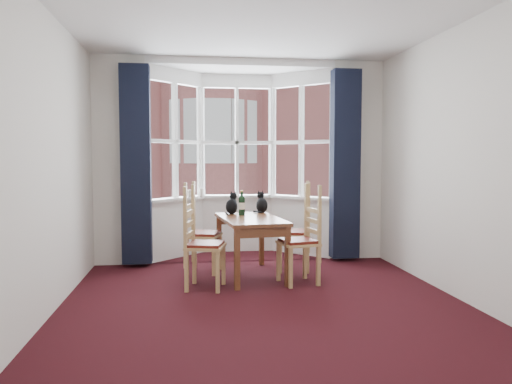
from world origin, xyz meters
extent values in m
plane|color=black|center=(0.00, 0.00, 0.00)|extent=(4.50, 4.50, 0.00)
plane|color=white|center=(0.00, 0.00, 2.80)|extent=(4.50, 4.50, 0.00)
plane|color=silver|center=(-2.00, 0.00, 1.40)|extent=(0.00, 4.50, 4.50)
plane|color=silver|center=(2.00, 0.00, 1.40)|extent=(0.00, 4.50, 4.50)
plane|color=silver|center=(0.00, -2.25, 1.40)|extent=(4.00, 0.00, 4.00)
cube|color=silver|center=(-1.65, 2.25, 1.40)|extent=(0.70, 0.12, 2.80)
cube|color=silver|center=(1.65, 2.25, 1.40)|extent=(0.70, 0.12, 2.80)
cube|color=black|center=(-1.42, 2.07, 1.35)|extent=(0.38, 0.22, 2.60)
cube|color=black|center=(1.42, 2.07, 1.35)|extent=(0.38, 0.22, 2.60)
cube|color=brown|center=(0.00, 1.32, 0.70)|extent=(0.81, 1.33, 0.04)
cube|color=brown|center=(-0.22, 0.71, 0.34)|extent=(0.07, 0.07, 0.68)
cube|color=brown|center=(-0.35, 1.87, 0.34)|extent=(0.07, 0.07, 0.68)
cube|color=brown|center=(0.36, 0.78, 0.34)|extent=(0.07, 0.07, 0.68)
cube|color=brown|center=(0.23, 1.93, 0.34)|extent=(0.07, 0.07, 0.68)
cube|color=tan|center=(-0.56, 0.83, 0.48)|extent=(0.49, 0.50, 0.06)
cube|color=#56160E|center=(-0.56, 0.83, 0.49)|extent=(0.44, 0.46, 0.03)
cube|color=tan|center=(-0.55, 1.62, 0.48)|extent=(0.50, 0.52, 0.06)
cube|color=#56160E|center=(-0.55, 1.62, 0.49)|extent=(0.45, 0.47, 0.03)
cube|color=tan|center=(0.50, 0.91, 0.48)|extent=(0.48, 0.49, 0.06)
cube|color=#56160E|center=(0.50, 0.91, 0.49)|extent=(0.43, 0.44, 0.03)
cube|color=tan|center=(0.60, 1.58, 0.48)|extent=(0.47, 0.49, 0.06)
cube|color=#56160E|center=(0.60, 1.58, 0.49)|extent=(0.43, 0.44, 0.03)
ellipsoid|color=black|center=(-0.19, 1.74, 0.82)|extent=(0.22, 0.24, 0.20)
sphere|color=black|center=(-0.16, 1.81, 0.94)|extent=(0.12, 0.12, 0.09)
cone|color=black|center=(-0.19, 1.82, 0.99)|extent=(0.04, 0.04, 0.04)
cone|color=black|center=(-0.14, 1.80, 0.99)|extent=(0.04, 0.04, 0.04)
ellipsoid|color=black|center=(0.22, 1.85, 0.82)|extent=(0.17, 0.21, 0.20)
sphere|color=black|center=(0.21, 1.92, 0.94)|extent=(0.10, 0.10, 0.09)
cone|color=black|center=(0.19, 1.92, 0.99)|extent=(0.04, 0.04, 0.04)
cone|color=black|center=(0.24, 1.93, 0.99)|extent=(0.04, 0.04, 0.04)
cylinder|color=black|center=(-0.07, 1.59, 0.83)|extent=(0.08, 0.08, 0.22)
sphere|color=black|center=(-0.07, 1.59, 0.94)|extent=(0.07, 0.07, 0.07)
cylinder|color=black|center=(-0.07, 1.59, 0.98)|extent=(0.03, 0.03, 0.10)
cylinder|color=gold|center=(-0.07, 1.59, 1.02)|extent=(0.03, 0.03, 0.02)
cylinder|color=silver|center=(-0.07, 1.59, 0.84)|extent=(0.08, 0.08, 0.09)
cylinder|color=white|center=(-0.78, 2.60, 0.92)|extent=(0.06, 0.06, 0.11)
cylinder|color=white|center=(-0.72, 2.63, 0.93)|extent=(0.06, 0.06, 0.11)
cylinder|color=white|center=(-0.55, 2.65, 0.93)|extent=(0.05, 0.05, 0.13)
plane|color=#333335|center=(0.00, 32.25, -6.00)|extent=(80.00, 80.00, 0.00)
cube|color=#AD5E59|center=(0.00, 14.25, 1.00)|extent=(18.00, 6.00, 14.00)
cylinder|color=#AD5E59|center=(0.00, 11.25, 1.00)|extent=(3.20, 3.20, 14.00)
camera|label=1|loc=(-0.73, -4.64, 1.45)|focal=35.00mm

